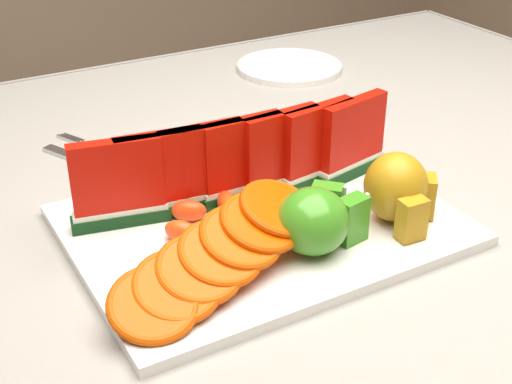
% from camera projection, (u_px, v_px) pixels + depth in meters
% --- Properties ---
extents(table, '(1.40, 0.90, 0.75)m').
position_uv_depth(table, '(233.00, 264.00, 0.90)').
color(table, '#4E2717').
rests_on(table, ground).
extents(tablecloth, '(1.53, 1.03, 0.20)m').
position_uv_depth(tablecloth, '(232.00, 222.00, 0.87)').
color(tablecloth, gray).
rests_on(tablecloth, table).
extents(platter, '(0.40, 0.30, 0.01)m').
position_uv_depth(platter, '(261.00, 225.00, 0.77)').
color(platter, silver).
rests_on(platter, tablecloth).
extents(apple_cluster, '(0.11, 0.09, 0.07)m').
position_uv_depth(apple_cluster, '(317.00, 220.00, 0.71)').
color(apple_cluster, '#2C9318').
rests_on(apple_cluster, platter).
extents(pear_cluster, '(0.09, 0.09, 0.08)m').
position_uv_depth(pear_cluster, '(398.00, 189.00, 0.75)').
color(pear_cluster, '#9A6118').
rests_on(pear_cluster, platter).
extents(side_plate, '(0.23, 0.23, 0.01)m').
position_uv_depth(side_plate, '(289.00, 67.00, 1.23)').
color(side_plate, silver).
rests_on(side_plate, tablecloth).
extents(fork, '(0.09, 0.19, 0.00)m').
position_uv_depth(fork, '(89.00, 161.00, 0.92)').
color(fork, silver).
rests_on(fork, tablecloth).
extents(watermelon_row, '(0.39, 0.07, 0.10)m').
position_uv_depth(watermelon_row, '(243.00, 162.00, 0.79)').
color(watermelon_row, '#0F3B0C').
rests_on(watermelon_row, platter).
extents(orange_fan_front, '(0.26, 0.15, 0.06)m').
position_uv_depth(orange_fan_front, '(220.00, 253.00, 0.66)').
color(orange_fan_front, '#E95103').
rests_on(orange_fan_front, platter).
extents(orange_fan_back, '(0.27, 0.09, 0.04)m').
position_uv_depth(orange_fan_back, '(193.00, 162.00, 0.85)').
color(orange_fan_back, '#E95103').
rests_on(orange_fan_back, platter).
extents(tangerine_segments, '(0.15, 0.07, 0.02)m').
position_uv_depth(tangerine_segments, '(226.00, 212.00, 0.76)').
color(tangerine_segments, '#DD6801').
rests_on(tangerine_segments, platter).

